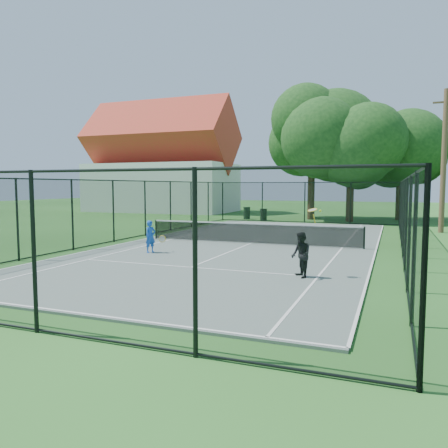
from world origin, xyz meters
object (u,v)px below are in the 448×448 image
(trash_bin_right, at_px, (263,214))
(utility_pole, at_px, (444,161))
(trash_bin_left, at_px, (247,213))
(player_black, at_px, (301,255))
(player_blue, at_px, (151,237))
(tennis_net, at_px, (251,232))

(trash_bin_right, xyz_separation_m, utility_pole, (12.17, -5.05, 3.70))
(trash_bin_left, distance_m, player_black, 23.05)
(player_blue, xyz_separation_m, player_black, (6.53, -2.57, 0.03))
(trash_bin_left, distance_m, player_blue, 18.90)
(player_blue, height_order, player_black, player_black)
(tennis_net, height_order, player_blue, player_blue)
(trash_bin_left, distance_m, trash_bin_right, 1.72)
(trash_bin_left, bearing_deg, player_blue, -83.42)
(trash_bin_left, distance_m, utility_pole, 15.34)
(utility_pole, relative_size, player_black, 4.05)
(utility_pole, relative_size, player_blue, 6.40)
(utility_pole, distance_m, player_blue, 17.82)
(trash_bin_left, height_order, player_black, player_black)
(trash_bin_right, relative_size, player_blue, 0.72)
(player_blue, relative_size, player_black, 0.63)
(trash_bin_left, bearing_deg, utility_pole, -22.49)
(tennis_net, bearing_deg, player_blue, -125.24)
(player_blue, bearing_deg, trash_bin_left, 96.58)
(tennis_net, relative_size, trash_bin_left, 10.17)
(player_blue, bearing_deg, player_black, -21.47)
(player_black, bearing_deg, utility_pole, 72.06)
(player_black, bearing_deg, trash_bin_right, 108.94)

